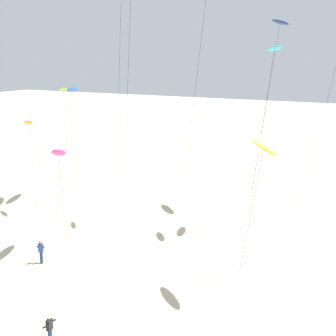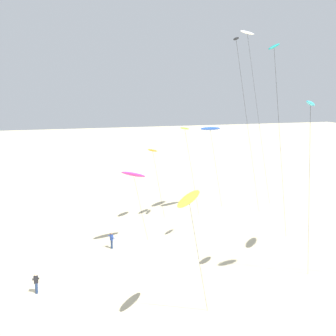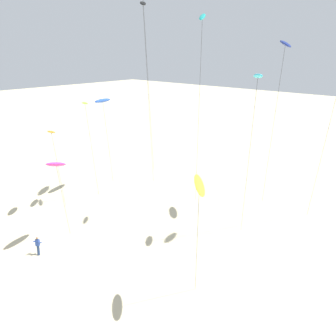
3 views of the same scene
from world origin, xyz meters
name	(u,v)px [view 1 (image 1 of 3)]	position (x,y,z in m)	size (l,w,h in m)	color
kite_yellow	(264,149)	(7.43, 8.96, 8.98)	(3.02, 3.40, 9.45)	yellow
kite_blue	(73,90)	(-14.56, 19.39, 10.89)	(3.63, 4.70, 11.31)	blue
kite_magenta	(59,153)	(-6.99, 8.30, 7.46)	(2.56, 3.21, 8.19)	#D8339E
kite_lime	(63,91)	(-12.25, 15.32, 11.13)	(3.40, 3.79, 11.59)	#8CD833
kite_cyan	(274,52)	(5.15, 18.87, 14.41)	(3.17, 3.64, 14.99)	#33BFE0
kite_orange	(28,123)	(-13.07, 11.73, 8.70)	(2.60, 2.79, 9.18)	orange
kite_navy	(280,24)	(3.74, 25.77, 16.86)	(4.21, 4.90, 17.50)	navy
kite_flyer_nearest	(50,330)	(-0.19, -0.85, 0.89)	(0.56, 0.58, 1.67)	navy
kite_flyer_middle	(41,251)	(-7.07, 5.95, 0.89)	(0.71, 0.70, 1.67)	navy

